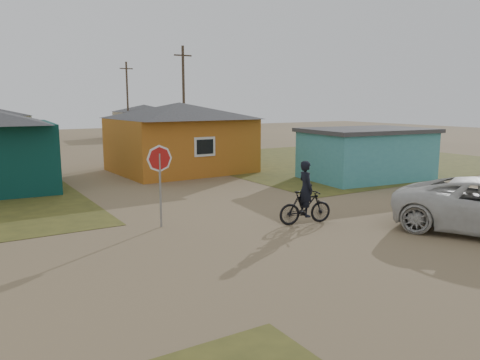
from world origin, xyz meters
The scene contains 9 objects.
ground centered at (0.00, 0.00, 0.00)m, with size 120.00×120.00×0.00m, color olive.
grass_ne centered at (14.00, 13.00, 0.01)m, with size 20.00×18.00×0.00m, color brown.
house_yellow centered at (2.50, 14.00, 2.00)m, with size 7.72×6.76×3.90m.
shed_turquoise centered at (9.50, 6.50, 1.31)m, with size 6.71×4.93×2.60m.
house_beige_east centered at (10.00, 40.00, 1.86)m, with size 6.95×6.05×3.60m.
utility_pole_near centered at (6.50, 22.00, 4.14)m, with size 1.40×0.20×8.00m.
utility_pole_far centered at (7.50, 38.00, 4.14)m, with size 1.40×0.20×8.00m.
stop_sign centered at (-3.11, 3.23, 1.92)m, with size 0.82×0.31×2.62m.
cyclist centered at (1.04, 1.10, 0.76)m, with size 1.91×0.89×2.08m.
Camera 1 is at (-8.59, -10.42, 3.96)m, focal length 35.00 mm.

